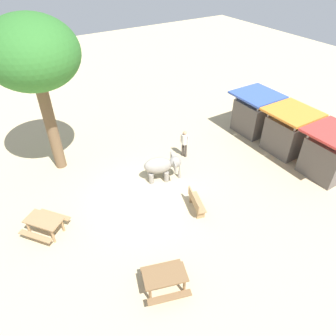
{
  "coord_description": "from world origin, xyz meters",
  "views": [
    {
      "loc": [
        9.86,
        -4.71,
        10.0
      ],
      "look_at": [
        -0.33,
        1.62,
        0.8
      ],
      "focal_mm": 32.69,
      "sensor_mm": 36.0,
      "label": 1
    }
  ],
  "objects_px": {
    "wooden_bench": "(196,202)",
    "market_stall_orange": "(287,133)",
    "shade_tree_main": "(32,55)",
    "elephant": "(162,166)",
    "person_handler": "(184,142)",
    "picnic_table_near": "(165,279)",
    "picnic_table_far": "(44,223)",
    "market_stall_red": "(328,156)",
    "market_stall_blue": "(254,115)"
  },
  "relations": [
    {
      "from": "market_stall_blue",
      "to": "wooden_bench",
      "type": "bearing_deg",
      "value": -61.89
    },
    {
      "from": "elephant",
      "to": "picnic_table_near",
      "type": "xyz_separation_m",
      "value": [
        5.27,
        -3.05,
        -0.26
      ]
    },
    {
      "from": "shade_tree_main",
      "to": "market_stall_blue",
      "type": "relative_size",
      "value": 3.01
    },
    {
      "from": "market_stall_orange",
      "to": "elephant",
      "type": "bearing_deg",
      "value": -101.31
    },
    {
      "from": "elephant",
      "to": "picnic_table_near",
      "type": "relative_size",
      "value": 1.01
    },
    {
      "from": "wooden_bench",
      "to": "market_stall_red",
      "type": "xyz_separation_m",
      "value": [
        1.38,
        7.16,
        0.67
      ]
    },
    {
      "from": "person_handler",
      "to": "market_stall_red",
      "type": "bearing_deg",
      "value": 110.77
    },
    {
      "from": "person_handler",
      "to": "picnic_table_near",
      "type": "height_order",
      "value": "person_handler"
    },
    {
      "from": "person_handler",
      "to": "picnic_table_far",
      "type": "distance_m",
      "value": 8.2
    },
    {
      "from": "picnic_table_near",
      "to": "market_stall_orange",
      "type": "xyz_separation_m",
      "value": [
        -3.81,
        10.36,
        0.55
      ]
    },
    {
      "from": "shade_tree_main",
      "to": "wooden_bench",
      "type": "xyz_separation_m",
      "value": [
        6.57,
        4.21,
        -5.44
      ]
    },
    {
      "from": "wooden_bench",
      "to": "market_stall_orange",
      "type": "bearing_deg",
      "value": 116.83
    },
    {
      "from": "elephant",
      "to": "shade_tree_main",
      "type": "height_order",
      "value": "shade_tree_main"
    },
    {
      "from": "person_handler",
      "to": "picnic_table_far",
      "type": "bearing_deg",
      "value": -13.25
    },
    {
      "from": "market_stall_blue",
      "to": "market_stall_orange",
      "type": "height_order",
      "value": "same"
    },
    {
      "from": "shade_tree_main",
      "to": "market_stall_blue",
      "type": "bearing_deg",
      "value": 76.4
    },
    {
      "from": "elephant",
      "to": "market_stall_red",
      "type": "xyz_separation_m",
      "value": [
        4.06,
        7.31,
        0.3
      ]
    },
    {
      "from": "market_stall_blue",
      "to": "market_stall_orange",
      "type": "relative_size",
      "value": 1.0
    },
    {
      "from": "elephant",
      "to": "wooden_bench",
      "type": "distance_m",
      "value": 2.71
    },
    {
      "from": "elephant",
      "to": "market_stall_blue",
      "type": "xyz_separation_m",
      "value": [
        -1.14,
        7.31,
        0.3
      ]
    },
    {
      "from": "elephant",
      "to": "market_stall_red",
      "type": "distance_m",
      "value": 8.37
    },
    {
      "from": "person_handler",
      "to": "market_stall_blue",
      "type": "height_order",
      "value": "market_stall_blue"
    },
    {
      "from": "shade_tree_main",
      "to": "market_stall_blue",
      "type": "xyz_separation_m",
      "value": [
        2.75,
        11.36,
        -4.77
      ]
    },
    {
      "from": "wooden_bench",
      "to": "market_stall_blue",
      "type": "xyz_separation_m",
      "value": [
        -3.82,
        7.16,
        0.67
      ]
    },
    {
      "from": "market_stall_blue",
      "to": "market_stall_red",
      "type": "bearing_deg",
      "value": 0.0
    },
    {
      "from": "person_handler",
      "to": "picnic_table_far",
      "type": "xyz_separation_m",
      "value": [
        1.58,
        -8.03,
        -0.36
      ]
    },
    {
      "from": "elephant",
      "to": "market_stall_orange",
      "type": "height_order",
      "value": "market_stall_orange"
    },
    {
      "from": "elephant",
      "to": "market_stall_blue",
      "type": "bearing_deg",
      "value": 30.68
    },
    {
      "from": "picnic_table_far",
      "to": "wooden_bench",
      "type": "bearing_deg",
      "value": 31.92
    },
    {
      "from": "picnic_table_far",
      "to": "person_handler",
      "type": "bearing_deg",
      "value": 63.09
    },
    {
      "from": "elephant",
      "to": "person_handler",
      "type": "xyz_separation_m",
      "value": [
        -1.11,
        2.11,
        0.1
      ]
    },
    {
      "from": "market_stall_red",
      "to": "picnic_table_near",
      "type": "bearing_deg",
      "value": -83.32
    },
    {
      "from": "market_stall_blue",
      "to": "market_stall_red",
      "type": "xyz_separation_m",
      "value": [
        5.2,
        0.0,
        0.0
      ]
    },
    {
      "from": "person_handler",
      "to": "market_stall_red",
      "type": "xyz_separation_m",
      "value": [
        5.17,
        5.2,
        0.19
      ]
    },
    {
      "from": "picnic_table_far",
      "to": "market_stall_orange",
      "type": "height_order",
      "value": "market_stall_orange"
    },
    {
      "from": "shade_tree_main",
      "to": "market_stall_blue",
      "type": "distance_m",
      "value": 12.62
    },
    {
      "from": "picnic_table_near",
      "to": "person_handler",
      "type": "bearing_deg",
      "value": -111.55
    },
    {
      "from": "shade_tree_main",
      "to": "picnic_table_far",
      "type": "height_order",
      "value": "shade_tree_main"
    },
    {
      "from": "wooden_bench",
      "to": "market_stall_red",
      "type": "relative_size",
      "value": 0.58
    },
    {
      "from": "picnic_table_near",
      "to": "market_stall_red",
      "type": "relative_size",
      "value": 0.74
    },
    {
      "from": "elephant",
      "to": "wooden_bench",
      "type": "height_order",
      "value": "elephant"
    },
    {
      "from": "market_stall_blue",
      "to": "market_stall_red",
      "type": "relative_size",
      "value": 1.0
    },
    {
      "from": "picnic_table_far",
      "to": "market_stall_orange",
      "type": "xyz_separation_m",
      "value": [
        0.99,
        13.23,
        0.55
      ]
    },
    {
      "from": "wooden_bench",
      "to": "market_stall_orange",
      "type": "relative_size",
      "value": 0.58
    },
    {
      "from": "picnic_table_near",
      "to": "wooden_bench",
      "type": "bearing_deg",
      "value": -123.66
    },
    {
      "from": "market_stall_blue",
      "to": "picnic_table_near",
      "type": "bearing_deg",
      "value": -58.24
    },
    {
      "from": "shade_tree_main",
      "to": "market_stall_orange",
      "type": "bearing_deg",
      "value": 64.79
    },
    {
      "from": "shade_tree_main",
      "to": "market_stall_blue",
      "type": "height_order",
      "value": "shade_tree_main"
    },
    {
      "from": "shade_tree_main",
      "to": "market_stall_red",
      "type": "xyz_separation_m",
      "value": [
        7.95,
        11.36,
        -4.77
      ]
    },
    {
      "from": "elephant",
      "to": "market_stall_orange",
      "type": "relative_size",
      "value": 0.75
    }
  ]
}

